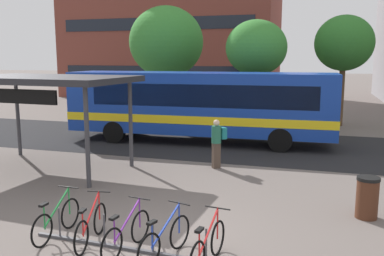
{
  "coord_description": "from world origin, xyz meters",
  "views": [
    {
      "loc": [
        3.44,
        -7.79,
        3.88
      ],
      "look_at": [
        -0.31,
        4.47,
        1.71
      ],
      "focal_mm": 39.17,
      "sensor_mm": 36.0,
      "label": 1
    }
  ],
  "objects_px": {
    "transit_shelter": "(44,82)",
    "commuter_teal_pack_2": "(217,140)",
    "street_tree_0": "(256,48)",
    "street_tree_2": "(344,44)",
    "parked_bicycle_purple_2": "(127,234)",
    "parked_bicycle_red_4": "(208,247)",
    "trash_bin": "(367,197)",
    "parked_bicycle_red_1": "(91,226)",
    "city_bus": "(198,104)",
    "parked_bicycle_green_0": "(57,220)",
    "parked_bicycle_blue_3": "(165,240)",
    "street_tree_3": "(166,42)"
  },
  "relations": [
    {
      "from": "city_bus",
      "to": "commuter_teal_pack_2",
      "type": "bearing_deg",
      "value": 112.21
    },
    {
      "from": "commuter_teal_pack_2",
      "to": "parked_bicycle_red_1",
      "type": "bearing_deg",
      "value": 42.1
    },
    {
      "from": "parked_bicycle_green_0",
      "to": "street_tree_0",
      "type": "xyz_separation_m",
      "value": [
        1.97,
        15.32,
        3.97
      ]
    },
    {
      "from": "city_bus",
      "to": "parked_bicycle_red_4",
      "type": "height_order",
      "value": "city_bus"
    },
    {
      "from": "parked_bicycle_red_1",
      "to": "street_tree_2",
      "type": "bearing_deg",
      "value": -26.0
    },
    {
      "from": "parked_bicycle_red_4",
      "to": "trash_bin",
      "type": "xyz_separation_m",
      "value": [
        3.08,
        3.46,
        0.13
      ]
    },
    {
      "from": "parked_bicycle_red_4",
      "to": "street_tree_2",
      "type": "bearing_deg",
      "value": -2.11
    },
    {
      "from": "transit_shelter",
      "to": "street_tree_2",
      "type": "height_order",
      "value": "street_tree_2"
    },
    {
      "from": "parked_bicycle_red_1",
      "to": "commuter_teal_pack_2",
      "type": "height_order",
      "value": "commuter_teal_pack_2"
    },
    {
      "from": "parked_bicycle_blue_3",
      "to": "street_tree_3",
      "type": "distance_m",
      "value": 19.36
    },
    {
      "from": "parked_bicycle_blue_3",
      "to": "transit_shelter",
      "type": "distance_m",
      "value": 8.42
    },
    {
      "from": "commuter_teal_pack_2",
      "to": "street_tree_0",
      "type": "xyz_separation_m",
      "value": [
        0.01,
        8.68,
        3.35
      ]
    },
    {
      "from": "commuter_teal_pack_2",
      "to": "street_tree_0",
      "type": "relative_size",
      "value": 0.3
    },
    {
      "from": "city_bus",
      "to": "transit_shelter",
      "type": "relative_size",
      "value": 2.02
    },
    {
      "from": "transit_shelter",
      "to": "commuter_teal_pack_2",
      "type": "relative_size",
      "value": 3.47
    },
    {
      "from": "parked_bicycle_red_1",
      "to": "street_tree_3",
      "type": "bearing_deg",
      "value": 6.8
    },
    {
      "from": "city_bus",
      "to": "street_tree_0",
      "type": "distance_m",
      "value": 5.49
    },
    {
      "from": "parked_bicycle_red_4",
      "to": "city_bus",
      "type": "bearing_deg",
      "value": 24.48
    },
    {
      "from": "parked_bicycle_red_4",
      "to": "transit_shelter",
      "type": "xyz_separation_m",
      "value": [
        -7.1,
        5.06,
        2.66
      ]
    },
    {
      "from": "parked_bicycle_green_0",
      "to": "street_tree_2",
      "type": "height_order",
      "value": "street_tree_2"
    },
    {
      "from": "city_bus",
      "to": "parked_bicycle_red_1",
      "type": "height_order",
      "value": "city_bus"
    },
    {
      "from": "transit_shelter",
      "to": "commuter_teal_pack_2",
      "type": "bearing_deg",
      "value": 21.79
    },
    {
      "from": "city_bus",
      "to": "street_tree_2",
      "type": "bearing_deg",
      "value": -135.4
    },
    {
      "from": "parked_bicycle_blue_3",
      "to": "street_tree_0",
      "type": "bearing_deg",
      "value": 17.3
    },
    {
      "from": "parked_bicycle_green_0",
      "to": "street_tree_2",
      "type": "relative_size",
      "value": 0.28
    },
    {
      "from": "trash_bin",
      "to": "parked_bicycle_red_1",
      "type": "bearing_deg",
      "value": -150.21
    },
    {
      "from": "parked_bicycle_blue_3",
      "to": "city_bus",
      "type": "bearing_deg",
      "value": 27.99
    },
    {
      "from": "parked_bicycle_green_0",
      "to": "parked_bicycle_red_4",
      "type": "xyz_separation_m",
      "value": [
        3.47,
        -0.29,
        0.0
      ]
    },
    {
      "from": "transit_shelter",
      "to": "street_tree_0",
      "type": "bearing_deg",
      "value": 65.25
    },
    {
      "from": "city_bus",
      "to": "street_tree_3",
      "type": "xyz_separation_m",
      "value": [
        -3.97,
        6.57,
        3.03
      ]
    },
    {
      "from": "parked_bicycle_red_4",
      "to": "transit_shelter",
      "type": "height_order",
      "value": "transit_shelter"
    },
    {
      "from": "trash_bin",
      "to": "street_tree_2",
      "type": "relative_size",
      "value": 0.17
    },
    {
      "from": "city_bus",
      "to": "trash_bin",
      "type": "bearing_deg",
      "value": 127.9
    },
    {
      "from": "transit_shelter",
      "to": "parked_bicycle_red_1",
      "type": "bearing_deg",
      "value": -43.82
    },
    {
      "from": "parked_bicycle_purple_2",
      "to": "commuter_teal_pack_2",
      "type": "distance_m",
      "value": 6.89
    },
    {
      "from": "parked_bicycle_red_1",
      "to": "parked_bicycle_green_0",
      "type": "bearing_deg",
      "value": 76.36
    },
    {
      "from": "parked_bicycle_purple_2",
      "to": "street_tree_2",
      "type": "relative_size",
      "value": 0.28
    },
    {
      "from": "city_bus",
      "to": "street_tree_2",
      "type": "xyz_separation_m",
      "value": [
        6.46,
        6.91,
        2.85
      ]
    },
    {
      "from": "trash_bin",
      "to": "city_bus",
      "type": "bearing_deg",
      "value": 130.24
    },
    {
      "from": "commuter_teal_pack_2",
      "to": "street_tree_2",
      "type": "distance_m",
      "value": 12.56
    },
    {
      "from": "parked_bicycle_red_1",
      "to": "transit_shelter",
      "type": "xyz_separation_m",
      "value": [
        -4.52,
        4.84,
        2.66
      ]
    },
    {
      "from": "trash_bin",
      "to": "street_tree_0",
      "type": "bearing_deg",
      "value": 110.67
    },
    {
      "from": "parked_bicycle_green_0",
      "to": "parked_bicycle_blue_3",
      "type": "xyz_separation_m",
      "value": [
        2.6,
        -0.24,
        0.0
      ]
    },
    {
      "from": "street_tree_0",
      "to": "street_tree_2",
      "type": "relative_size",
      "value": 0.95
    },
    {
      "from": "parked_bicycle_red_4",
      "to": "street_tree_0",
      "type": "distance_m",
      "value": 16.18
    },
    {
      "from": "parked_bicycle_purple_2",
      "to": "transit_shelter",
      "type": "relative_size",
      "value": 0.29
    },
    {
      "from": "transit_shelter",
      "to": "trash_bin",
      "type": "height_order",
      "value": "transit_shelter"
    },
    {
      "from": "parked_bicycle_green_0",
      "to": "parked_bicycle_red_4",
      "type": "height_order",
      "value": "same"
    },
    {
      "from": "parked_bicycle_green_0",
      "to": "street_tree_3",
      "type": "relative_size",
      "value": 0.25
    },
    {
      "from": "parked_bicycle_purple_2",
      "to": "street_tree_2",
      "type": "distance_m",
      "value": 19.09
    }
  ]
}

